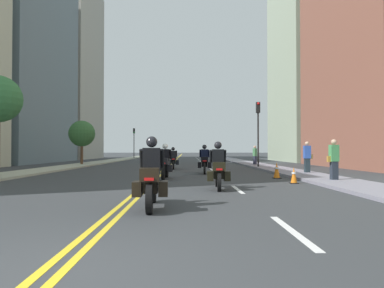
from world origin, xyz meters
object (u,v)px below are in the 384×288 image
(traffic_cone_0, at_px, (277,170))
(pedestrian_0, at_px, (255,155))
(motorcycle_2, at_px, (165,165))
(traffic_cone_1, at_px, (294,175))
(motorcycle_3, at_px, (204,162))
(traffic_light_far, at_px, (134,138))
(motorcycle_4, at_px, (173,160))
(motorcycle_1, at_px, (218,170))
(street_tree_0, at_px, (82,134))
(traffic_light_near, at_px, (258,123))
(motorcycle_0, at_px, (151,180))
(pedestrian_2, at_px, (334,160))
(pedestrian_1, at_px, (307,157))

(traffic_cone_0, relative_size, pedestrian_0, 0.44)
(motorcycle_2, height_order, traffic_cone_0, motorcycle_2)
(traffic_cone_1, bearing_deg, motorcycle_3, 118.92)
(traffic_light_far, bearing_deg, traffic_cone_1, -72.88)
(traffic_cone_1, bearing_deg, motorcycle_4, 116.33)
(motorcycle_1, distance_m, traffic_cone_0, 5.51)
(traffic_cone_1, bearing_deg, street_tree_0, 129.03)
(motorcycle_3, xyz_separation_m, traffic_light_near, (4.31, 5.81, 2.71))
(pedestrian_0, relative_size, street_tree_0, 0.44)
(motorcycle_0, height_order, pedestrian_2, pedestrian_2)
(motorcycle_1, relative_size, traffic_cone_0, 2.75)
(traffic_cone_1, bearing_deg, traffic_light_near, 84.88)
(motorcycle_2, distance_m, pedestrian_1, 8.11)
(motorcycle_3, distance_m, traffic_cone_0, 4.72)
(motorcycle_0, height_order, motorcycle_4, motorcycle_0)
(motorcycle_0, distance_m, pedestrian_1, 13.11)
(pedestrian_1, bearing_deg, motorcycle_3, 165.73)
(pedestrian_1, height_order, pedestrian_2, pedestrian_1)
(motorcycle_1, relative_size, motorcycle_3, 0.93)
(motorcycle_0, distance_m, pedestrian_0, 22.37)
(traffic_light_far, bearing_deg, motorcycle_2, -79.30)
(motorcycle_1, xyz_separation_m, motorcycle_2, (-2.08, 4.24, -0.00))
(pedestrian_0, xyz_separation_m, pedestrian_1, (0.75, -10.56, 0.05))
(traffic_cone_0, xyz_separation_m, pedestrian_1, (2.35, 2.50, 0.56))
(pedestrian_0, bearing_deg, pedestrian_1, 165.05)
(motorcycle_4, xyz_separation_m, pedestrian_0, (6.81, 4.97, 0.25))
(street_tree_0, bearing_deg, motorcycle_0, -69.49)
(motorcycle_1, bearing_deg, traffic_light_far, 104.84)
(traffic_light_near, xyz_separation_m, pedestrian_2, (0.74, -11.33, -2.47))
(traffic_light_near, height_order, street_tree_0, traffic_light_near)
(motorcycle_0, relative_size, traffic_light_near, 0.45)
(motorcycle_4, xyz_separation_m, traffic_cone_0, (5.21, -8.09, -0.26))
(pedestrian_2, bearing_deg, traffic_cone_1, 2.18)
(pedestrian_0, bearing_deg, street_tree_0, 66.77)
(motorcycle_4, xyz_separation_m, street_tree_0, (-8.28, 6.09, 2.15))
(motorcycle_2, xyz_separation_m, motorcycle_4, (0.07, 8.33, -0.03))
(motorcycle_4, height_order, street_tree_0, street_tree_0)
(motorcycle_3, xyz_separation_m, pedestrian_0, (4.84, 9.65, 0.21))
(motorcycle_0, relative_size, pedestrian_0, 1.29)
(motorcycle_1, bearing_deg, traffic_light_near, 75.20)
(traffic_cone_0, bearing_deg, pedestrian_1, 46.84)
(traffic_light_far, bearing_deg, traffic_light_near, -64.96)
(pedestrian_2, relative_size, street_tree_0, 0.45)
(motorcycle_3, bearing_deg, street_tree_0, 136.16)
(motorcycle_3, height_order, pedestrian_2, pedestrian_2)
(traffic_cone_0, bearing_deg, traffic_light_near, 83.36)
(traffic_light_far, bearing_deg, pedestrian_0, -60.83)
(motorcycle_2, height_order, pedestrian_0, pedestrian_0)
(pedestrian_0, bearing_deg, traffic_light_near, 153.17)
(motorcycle_0, xyz_separation_m, traffic_cone_0, (5.09, 8.29, -0.28))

